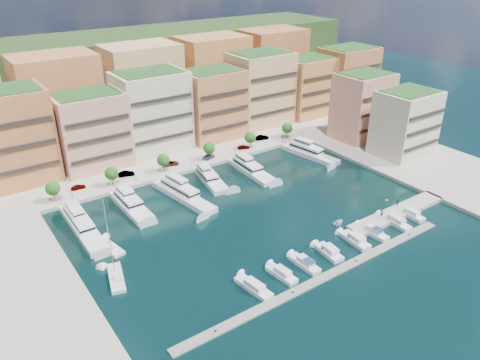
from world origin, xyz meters
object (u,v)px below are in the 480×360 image
(lamppost_0, at_px, (71,191))
(car_4, at_px, (243,147))
(yacht_4, at_px, (250,169))
(cruiser_2, at_px, (254,287))
(lamppost_4, at_px, (282,135))
(yacht_0, at_px, (81,224))
(tree_1, at_px, (111,173))
(yacht_6, at_px, (308,152))
(cruiser_4, at_px, (305,264))
(cruiser_5, at_px, (329,252))
(tree_3, at_px, (209,148))
(tender_0, at_px, (339,222))
(tree_4, at_px, (250,138))
(lamppost_3, at_px, (239,146))
(tree_2, at_px, (163,160))
(cruiser_3, at_px, (282,274))
(car_1, at_px, (126,174))
(car_0, at_px, (78,187))
(tender_3, at_px, (387,200))
(tree_0, at_px, (53,189))
(sailboat_2, at_px, (110,248))
(car_3, at_px, (209,156))
(cruiser_8, at_px, (395,222))
(lamppost_2, at_px, (191,159))
(tree_5, at_px, (287,128))
(car_5, at_px, (262,137))
(cruiser_6, at_px, (355,240))
(lamppost_1, at_px, (135,174))
(car_2, at_px, (171,163))
(person_1, at_px, (397,203))
(sailboat_1, at_px, (116,278))
(cruiser_9, at_px, (411,214))
(yacht_2, at_px, (181,193))
(person_0, at_px, (382,213))
(cruiser_7, at_px, (373,232))

(lamppost_0, height_order, car_4, lamppost_0)
(yacht_4, xyz_separation_m, cruiser_2, (-31.55, -44.33, -0.54))
(lamppost_4, distance_m, yacht_0, 75.52)
(tree_1, relative_size, yacht_6, 0.26)
(cruiser_4, height_order, cruiser_5, cruiser_4)
(tree_3, height_order, tender_0, tree_3)
(tree_4, relative_size, lamppost_3, 1.35)
(yacht_4, bearing_deg, yacht_0, -177.55)
(tree_2, bearing_deg, tree_3, 0.00)
(cruiser_3, relative_size, car_1, 1.66)
(cruiser_4, relative_size, car_0, 2.00)
(tender_3, relative_size, car_1, 0.30)
(tree_0, height_order, sailboat_2, sailboat_2)
(car_3, bearing_deg, tree_2, 72.50)
(cruiser_8, bearing_deg, cruiser_4, -179.98)
(lamppost_2, relative_size, cruiser_2, 0.45)
(tree_5, xyz_separation_m, cruiser_2, (-57.57, -58.10, -4.20))
(car_5, bearing_deg, cruiser_2, 149.49)
(cruiser_6, xyz_separation_m, car_3, (-3.60, 58.71, 1.17))
(lamppost_1, height_order, sailboat_2, sailboat_2)
(tender_0, bearing_deg, car_2, 9.36)
(car_0, bearing_deg, tree_5, -88.31)
(yacht_6, xyz_separation_m, tender_3, (-3.51, -35.06, -0.84))
(yacht_0, bearing_deg, tree_2, 27.90)
(lamppost_1, xyz_separation_m, cruiser_3, (7.68, -55.78, -3.28))
(yacht_0, distance_m, person_1, 79.55)
(cruiser_3, distance_m, car_0, 65.41)
(sailboat_2, bearing_deg, car_5, 25.40)
(lamppost_4, height_order, cruiser_3, lamppost_4)
(sailboat_1, height_order, tender_3, sailboat_1)
(tree_1, bearing_deg, car_4, 0.88)
(cruiser_4, xyz_separation_m, cruiser_9, (36.02, 0.02, -0.02))
(lamppost_1, height_order, yacht_2, yacht_2)
(cruiser_8, bearing_deg, tree_3, 107.11)
(sailboat_2, bearing_deg, car_2, 44.52)
(person_0, bearing_deg, tree_3, 4.48)
(tender_0, relative_size, car_0, 0.87)
(lamppost_4, xyz_separation_m, cruiser_6, (-24.36, -55.79, -3.28))
(cruiser_2, height_order, cruiser_6, same)
(tree_2, relative_size, yacht_6, 0.26)
(cruiser_8, bearing_deg, lamppost_2, 114.88)
(lamppost_2, bearing_deg, yacht_2, -128.78)
(lamppost_4, xyz_separation_m, cruiser_7, (-18.32, -55.81, -3.26))
(yacht_0, bearing_deg, sailboat_1, -91.29)
(tree_0, distance_m, sailboat_2, 28.94)
(tree_5, relative_size, cruiser_4, 0.71)
(car_4, bearing_deg, lamppost_4, -78.39)
(cruiser_2, height_order, person_1, person_1)
(lamppost_2, xyz_separation_m, cruiser_5, (3.30, -55.78, -3.28))
(tree_4, xyz_separation_m, car_4, (-2.24, 0.71, -3.05))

